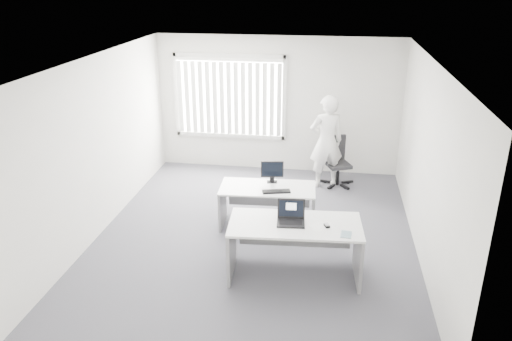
% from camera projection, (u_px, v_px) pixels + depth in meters
% --- Properties ---
extents(ground, '(6.00, 6.00, 0.00)m').
position_uv_depth(ground, '(255.00, 236.00, 8.03)').
color(ground, '#585860').
rests_on(ground, ground).
extents(wall_back, '(5.00, 0.02, 2.80)m').
position_uv_depth(wall_back, '(278.00, 105.00, 10.26)').
color(wall_back, silver).
rests_on(wall_back, ground).
extents(wall_front, '(5.00, 0.02, 2.80)m').
position_uv_depth(wall_front, '(207.00, 260.00, 4.75)').
color(wall_front, silver).
rests_on(wall_front, ground).
extents(wall_left, '(0.02, 6.00, 2.80)m').
position_uv_depth(wall_left, '(99.00, 146.00, 7.86)').
color(wall_left, silver).
rests_on(wall_left, ground).
extents(wall_right, '(0.02, 6.00, 2.80)m').
position_uv_depth(wall_right, '(427.00, 163.00, 7.15)').
color(wall_right, silver).
rests_on(wall_right, ground).
extents(ceiling, '(5.00, 6.00, 0.02)m').
position_uv_depth(ceiling, '(255.00, 60.00, 6.99)').
color(ceiling, silver).
rests_on(ceiling, wall_back).
extents(window, '(2.32, 0.06, 1.76)m').
position_uv_depth(window, '(230.00, 97.00, 10.31)').
color(window, silver).
rests_on(window, wall_back).
extents(blinds, '(2.20, 0.10, 1.50)m').
position_uv_depth(blinds, '(229.00, 99.00, 10.26)').
color(blinds, white).
rests_on(blinds, wall_back).
extents(desk_near, '(1.84, 0.96, 0.81)m').
position_uv_depth(desk_near, '(295.00, 238.00, 6.78)').
color(desk_near, white).
rests_on(desk_near, ground).
extents(desk_far, '(1.58, 0.80, 0.70)m').
position_uv_depth(desk_far, '(267.00, 198.00, 8.16)').
color(desk_far, white).
rests_on(desk_far, ground).
extents(office_chair, '(0.73, 0.73, 0.97)m').
position_uv_depth(office_chair, '(337.00, 170.00, 9.88)').
color(office_chair, black).
rests_on(office_chair, ground).
extents(person, '(0.78, 0.64, 1.83)m').
position_uv_depth(person, '(326.00, 142.00, 9.59)').
color(person, white).
rests_on(person, ground).
extents(laptop, '(0.40, 0.36, 0.29)m').
position_uv_depth(laptop, '(291.00, 214.00, 6.63)').
color(laptop, black).
rests_on(laptop, desk_near).
extents(paper_sheet, '(0.37, 0.32, 0.00)m').
position_uv_depth(paper_sheet, '(322.00, 226.00, 6.62)').
color(paper_sheet, white).
rests_on(paper_sheet, desk_near).
extents(mouse, '(0.09, 0.11, 0.04)m').
position_uv_depth(mouse, '(327.00, 225.00, 6.60)').
color(mouse, '#B2B2B5').
rests_on(mouse, paper_sheet).
extents(booklet, '(0.15, 0.20, 0.01)m').
position_uv_depth(booklet, '(346.00, 234.00, 6.40)').
color(booklet, silver).
rests_on(booklet, desk_near).
extents(keyboard, '(0.47, 0.25, 0.02)m').
position_uv_depth(keyboard, '(276.00, 191.00, 7.91)').
color(keyboard, black).
rests_on(keyboard, desk_far).
extents(monitor, '(0.38, 0.17, 0.37)m').
position_uv_depth(monitor, '(272.00, 172.00, 8.21)').
color(monitor, black).
rests_on(monitor, desk_far).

